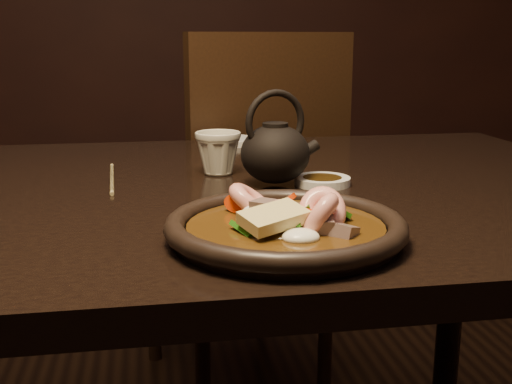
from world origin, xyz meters
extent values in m
cube|color=black|center=(0.00, 0.00, 0.73)|extent=(1.60, 0.90, 0.04)
cylinder|color=black|center=(0.72, 0.37, 0.35)|extent=(0.06, 0.06, 0.71)
cube|color=black|center=(0.24, 0.75, 0.48)|extent=(0.59, 0.59, 0.04)
cylinder|color=black|center=(0.36, 0.98, 0.23)|extent=(0.04, 0.04, 0.45)
cylinder|color=black|center=(0.48, 0.63, 0.23)|extent=(0.04, 0.04, 0.45)
cylinder|color=black|center=(0.00, 0.87, 0.23)|extent=(0.04, 0.04, 0.45)
cylinder|color=black|center=(0.12, 0.51, 0.23)|extent=(0.04, 0.04, 0.45)
cube|color=black|center=(0.31, 0.55, 0.74)|extent=(0.43, 0.17, 0.49)
cylinder|color=black|center=(0.16, -0.29, 0.76)|extent=(0.26, 0.26, 0.01)
torus|color=black|center=(0.16, -0.29, 0.77)|extent=(0.28, 0.28, 0.02)
cylinder|color=#3A230A|center=(0.16, -0.29, 0.76)|extent=(0.23, 0.23, 0.01)
ellipsoid|color=#3A230A|center=(0.16, -0.29, 0.76)|extent=(0.13, 0.12, 0.04)
torus|color=#F7AD9C|center=(0.13, -0.23, 0.78)|extent=(0.07, 0.07, 0.05)
torus|color=#F7AD9C|center=(0.19, -0.32, 0.78)|extent=(0.07, 0.07, 0.06)
torus|color=#F7AD9C|center=(0.17, -0.29, 0.77)|extent=(0.08, 0.08, 0.05)
torus|color=#F7AD9C|center=(0.20, -0.29, 0.78)|extent=(0.07, 0.07, 0.05)
cube|color=#82665E|center=(0.19, -0.33, 0.77)|extent=(0.03, 0.03, 0.02)
cube|color=#82665E|center=(0.21, -0.34, 0.77)|extent=(0.04, 0.04, 0.03)
cube|color=#82665E|center=(0.15, -0.30, 0.77)|extent=(0.04, 0.04, 0.03)
cube|color=#82665E|center=(0.17, -0.29, 0.77)|extent=(0.04, 0.04, 0.03)
cube|color=#82665E|center=(0.14, -0.27, 0.78)|extent=(0.04, 0.04, 0.02)
cylinder|color=red|center=(0.17, -0.27, 0.78)|extent=(0.04, 0.05, 0.04)
cylinder|color=red|center=(0.11, -0.23, 0.78)|extent=(0.04, 0.04, 0.04)
cylinder|color=red|center=(0.18, -0.22, 0.78)|extent=(0.05, 0.06, 0.03)
cylinder|color=red|center=(0.17, -0.29, 0.78)|extent=(0.05, 0.05, 0.03)
cylinder|color=red|center=(0.14, -0.29, 0.77)|extent=(0.04, 0.05, 0.02)
cube|color=#276613|center=(0.11, -0.31, 0.77)|extent=(0.03, 0.04, 0.02)
cube|color=#276613|center=(0.17, -0.31, 0.78)|extent=(0.04, 0.03, 0.02)
cube|color=#276613|center=(0.15, -0.29, 0.77)|extent=(0.04, 0.03, 0.02)
cube|color=#276613|center=(0.23, -0.27, 0.77)|extent=(0.02, 0.04, 0.02)
cube|color=#276613|center=(0.16, -0.28, 0.78)|extent=(0.03, 0.03, 0.03)
cube|color=#276613|center=(0.17, -0.28, 0.78)|extent=(0.04, 0.03, 0.03)
cube|color=#276613|center=(0.15, -0.32, 0.78)|extent=(0.04, 0.03, 0.01)
ellipsoid|color=white|center=(0.16, -0.35, 0.77)|extent=(0.04, 0.04, 0.02)
ellipsoid|color=white|center=(0.13, -0.26, 0.77)|extent=(0.03, 0.03, 0.02)
ellipsoid|color=white|center=(0.22, -0.27, 0.78)|extent=(0.03, 0.04, 0.03)
ellipsoid|color=white|center=(0.16, -0.29, 0.77)|extent=(0.04, 0.03, 0.02)
ellipsoid|color=white|center=(0.16, -0.28, 0.77)|extent=(0.04, 0.04, 0.02)
ellipsoid|color=white|center=(0.16, -0.29, 0.78)|extent=(0.03, 0.02, 0.02)
cube|color=#E0D086|center=(0.14, -0.32, 0.79)|extent=(0.08, 0.07, 0.03)
cylinder|color=white|center=(0.28, -0.03, 0.76)|extent=(0.09, 0.09, 0.01)
cylinder|color=white|center=(0.18, 0.39, 0.76)|extent=(0.12, 0.12, 0.01)
imported|color=beige|center=(0.12, 0.08, 0.79)|extent=(0.10, 0.09, 0.08)
cylinder|color=tan|center=(-0.05, 0.06, 0.75)|extent=(0.02, 0.21, 0.01)
cylinder|color=tan|center=(-0.05, 0.07, 0.75)|extent=(0.02, 0.21, 0.01)
ellipsoid|color=black|center=(0.20, -0.02, 0.80)|extent=(0.11, 0.11, 0.09)
cylinder|color=black|center=(0.20, -0.02, 0.84)|extent=(0.04, 0.04, 0.02)
cylinder|color=black|center=(0.25, 0.00, 0.80)|extent=(0.05, 0.03, 0.04)
torus|color=black|center=(0.20, -0.02, 0.85)|extent=(0.10, 0.04, 0.10)
camera|label=1|loc=(0.01, -0.98, 0.98)|focal=45.00mm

